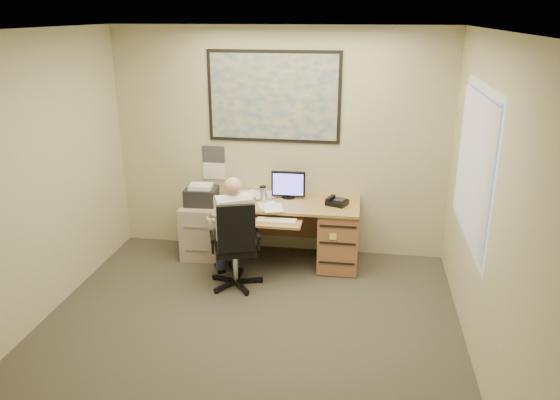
% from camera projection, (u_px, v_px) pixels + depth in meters
% --- Properties ---
extents(room_shell, '(4.00, 4.50, 2.70)m').
position_uv_depth(room_shell, '(236.00, 207.00, 4.39)').
color(room_shell, '#39352C').
rests_on(room_shell, ground).
extents(desk, '(1.60, 0.97, 1.07)m').
position_uv_depth(desk, '(319.00, 228.00, 6.38)').
color(desk, '#A37E45').
rests_on(desk, ground).
extents(world_map, '(1.56, 0.03, 1.06)m').
position_uv_depth(world_map, '(274.00, 97.00, 6.30)').
color(world_map, '#1E4C93').
rests_on(world_map, room_shell).
extents(wall_calendar, '(0.28, 0.01, 0.42)m').
position_uv_depth(wall_calendar, '(214.00, 163.00, 6.69)').
color(wall_calendar, white).
rests_on(wall_calendar, room_shell).
extents(window_blinds, '(0.06, 1.40, 1.30)m').
position_uv_depth(window_blinds, '(475.00, 166.00, 4.78)').
color(window_blinds, silver).
rests_on(window_blinds, room_shell).
extents(filing_cabinet, '(0.49, 0.58, 0.90)m').
position_uv_depth(filing_cabinet, '(203.00, 224.00, 6.63)').
color(filing_cabinet, '#AD9E8B').
rests_on(filing_cabinet, ground).
extents(office_chair, '(0.76, 0.76, 1.00)m').
position_uv_depth(office_chair, '(233.00, 262.00, 5.86)').
color(office_chair, black).
rests_on(office_chair, ground).
extents(person, '(0.77, 0.86, 1.22)m').
position_uv_depth(person, '(235.00, 232.00, 5.82)').
color(person, silver).
rests_on(person, office_chair).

